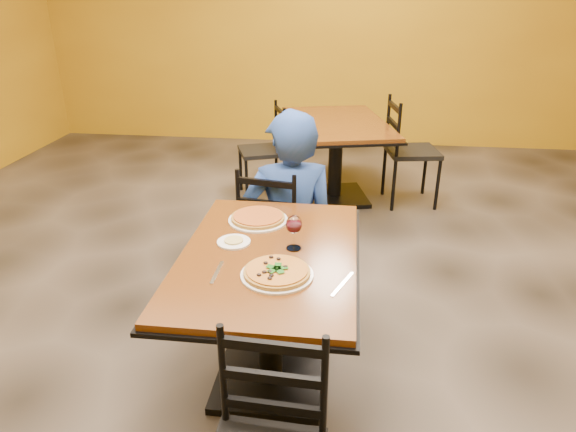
# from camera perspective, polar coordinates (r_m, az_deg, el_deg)

# --- Properties ---
(floor) EXTENTS (7.00, 8.00, 0.01)m
(floor) POSITION_cam_1_polar(r_m,az_deg,el_deg) (3.20, -0.51, -11.73)
(floor) COLOR black
(floor) RESTS_ON ground
(wall_back) EXTENTS (7.00, 0.01, 3.00)m
(wall_back) POSITION_cam_1_polar(r_m,az_deg,el_deg) (6.59, 4.24, 20.86)
(wall_back) COLOR #BC8E14
(wall_back) RESTS_ON ground
(table_main) EXTENTS (0.83, 1.23, 0.75)m
(table_main) POSITION_cam_1_polar(r_m,az_deg,el_deg) (2.48, -2.07, -8.03)
(table_main) COLOR brown
(table_main) RESTS_ON floor
(table_second) EXTENTS (1.17, 1.49, 0.75)m
(table_second) POSITION_cam_1_polar(r_m,az_deg,el_deg) (4.80, 5.33, 8.18)
(table_second) COLOR brown
(table_second) RESTS_ON floor
(chair_main_far) EXTENTS (0.46, 0.46, 0.87)m
(chair_main_far) POSITION_cam_1_polar(r_m,az_deg,el_deg) (3.35, -1.38, -1.24)
(chair_main_far) COLOR black
(chair_main_far) RESTS_ON floor
(chair_second_left) EXTENTS (0.51, 0.51, 0.88)m
(chair_second_left) POSITION_cam_1_polar(r_m,az_deg,el_deg) (4.90, -2.94, 7.13)
(chair_second_left) COLOR black
(chair_second_left) RESTS_ON floor
(chair_second_right) EXTENTS (0.51, 0.51, 0.97)m
(chair_second_right) POSITION_cam_1_polar(r_m,az_deg,el_deg) (4.85, 13.58, 6.88)
(chair_second_right) COLOR black
(chair_second_right) RESTS_ON floor
(diner) EXTENTS (0.69, 0.53, 1.22)m
(diner) POSITION_cam_1_polar(r_m,az_deg,el_deg) (3.23, 0.22, 1.16)
(diner) COLOR navy
(diner) RESTS_ON floor
(plate_main) EXTENTS (0.31, 0.31, 0.01)m
(plate_main) POSITION_cam_1_polar(r_m,az_deg,el_deg) (2.20, -1.23, -6.50)
(plate_main) COLOR white
(plate_main) RESTS_ON table_main
(pizza_main) EXTENTS (0.28, 0.28, 0.02)m
(pizza_main) POSITION_cam_1_polar(r_m,az_deg,el_deg) (2.19, -1.23, -6.14)
(pizza_main) COLOR maroon
(pizza_main) RESTS_ON plate_main
(plate_far) EXTENTS (0.31, 0.31, 0.01)m
(plate_far) POSITION_cam_1_polar(r_m,az_deg,el_deg) (2.70, -3.33, -0.42)
(plate_far) COLOR white
(plate_far) RESTS_ON table_main
(pizza_far) EXTENTS (0.28, 0.28, 0.02)m
(pizza_far) POSITION_cam_1_polar(r_m,az_deg,el_deg) (2.69, -3.34, -0.11)
(pizza_far) COLOR #AF6221
(pizza_far) RESTS_ON plate_far
(side_plate) EXTENTS (0.16, 0.16, 0.01)m
(side_plate) POSITION_cam_1_polar(r_m,az_deg,el_deg) (2.48, -6.01, -2.87)
(side_plate) COLOR white
(side_plate) RESTS_ON table_main
(dip) EXTENTS (0.09, 0.09, 0.01)m
(dip) POSITION_cam_1_polar(r_m,az_deg,el_deg) (2.47, -6.02, -2.68)
(dip) COLOR tan
(dip) RESTS_ON side_plate
(wine_glass) EXTENTS (0.08, 0.08, 0.18)m
(wine_glass) POSITION_cam_1_polar(r_m,az_deg,el_deg) (2.37, 0.65, -1.67)
(wine_glass) COLOR white
(wine_glass) RESTS_ON table_main
(fork) EXTENTS (0.02, 0.19, 0.00)m
(fork) POSITION_cam_1_polar(r_m,az_deg,el_deg) (2.24, -7.86, -6.17)
(fork) COLOR silver
(fork) RESTS_ON table_main
(knife) EXTENTS (0.09, 0.20, 0.00)m
(knife) POSITION_cam_1_polar(r_m,az_deg,el_deg) (2.15, 6.05, -7.48)
(knife) COLOR silver
(knife) RESTS_ON table_main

